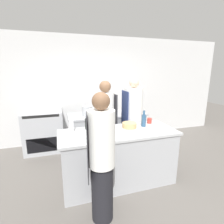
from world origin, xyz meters
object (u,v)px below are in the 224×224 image
object	(u,v)px
bottle_cooking_oil	(96,134)
oven_range	(44,131)
bottle_olive_oil	(72,125)
bowl_prep_small	(105,129)
bowl_ceramic_blue	(89,133)
cup	(149,121)
bowl_mixing_large	(129,125)
bottle_vinegar	(110,130)
bottle_sauce	(113,122)
chef_at_pass_far	(133,121)
bottle_water	(144,120)
stockpot	(87,111)
chef_at_prep_near	(102,160)
chef_at_stove	(106,123)
bottle_wine	(87,125)

from	to	relation	value
bottle_cooking_oil	oven_range	bearing A→B (deg)	113.75
oven_range	bottle_olive_oil	size ratio (longest dim) A/B	3.64
bowl_prep_small	bowl_ceramic_blue	distance (m)	0.34
bottle_cooking_oil	cup	size ratio (longest dim) A/B	2.21
bottle_olive_oil	bottle_cooking_oil	world-z (taller)	bottle_olive_oil
bowl_mixing_large	bowl_ceramic_blue	distance (m)	0.77
bowl_prep_small	bottle_olive_oil	bearing A→B (deg)	167.37
bottle_vinegar	cup	bearing A→B (deg)	26.65
bottle_vinegar	bottle_sauce	bearing A→B (deg)	65.45
bottle_vinegar	bowl_ceramic_blue	xyz separation A→B (m)	(-0.29, 0.17, -0.09)
bottle_cooking_oil	bowl_prep_small	size ratio (longest dim) A/B	1.34
oven_range	chef_at_pass_far	xyz separation A→B (m)	(1.83, -1.13, 0.40)
bottle_water	stockpot	xyz separation A→B (m)	(-0.84, 1.08, -0.01)
bottle_sauce	stockpot	size ratio (longest dim) A/B	1.40
bowl_mixing_large	stockpot	bearing A→B (deg)	117.89
bottle_cooking_oil	bottle_sauce	world-z (taller)	bottle_sauce
chef_at_prep_near	bottle_water	bearing A→B (deg)	-40.73
oven_range	bottle_vinegar	distance (m)	2.30
bowl_ceramic_blue	bottle_cooking_oil	bearing A→B (deg)	-70.55
bowl_prep_small	bottle_water	bearing A→B (deg)	0.64
bottle_sauce	bottle_water	distance (m)	0.57
bottle_cooking_oil	bowl_ceramic_blue	xyz separation A→B (m)	(-0.07, 0.20, -0.06)
bottle_vinegar	bottle_cooking_oil	bearing A→B (deg)	-172.54
chef_at_prep_near	bottle_water	world-z (taller)	chef_at_prep_near
bottle_olive_oil	bottle_vinegar	world-z (taller)	bottle_vinegar
bottle_water	stockpot	size ratio (longest dim) A/B	1.29
cup	bowl_prep_small	bearing A→B (deg)	-171.18
chef_at_stove	bowl_prep_small	world-z (taller)	chef_at_stove
oven_range	cup	bearing A→B (deg)	-36.16
oven_range	bowl_mixing_large	world-z (taller)	bowl_mixing_large
bottle_wine	bottle_sauce	size ratio (longest dim) A/B	0.99
oven_range	bottle_cooking_oil	world-z (taller)	bottle_cooking_oil
bowl_prep_small	chef_at_prep_near	bearing A→B (deg)	-108.16
chef_at_stove	chef_at_pass_far	size ratio (longest dim) A/B	0.97
bottle_vinegar	stockpot	world-z (taller)	bottle_vinegar
chef_at_stove	bottle_olive_oil	world-z (taller)	chef_at_stove
chef_at_prep_near	cup	world-z (taller)	chef_at_prep_near
bottle_olive_oil	bottle_cooking_oil	distance (m)	0.56
bottle_cooking_oil	bottle_water	distance (m)	1.02
bottle_sauce	bowl_mixing_large	size ratio (longest dim) A/B	1.25
chef_at_stove	cup	bearing A→B (deg)	47.97
bottle_cooking_oil	cup	xyz separation A→B (m)	(1.15, 0.50, -0.04)
chef_at_prep_near	chef_at_pass_far	bearing A→B (deg)	-27.79
oven_range	bottle_vinegar	bearing A→B (deg)	-60.77
chef_at_pass_far	bottle_wine	distance (m)	1.14
chef_at_pass_far	bottle_cooking_oil	world-z (taller)	chef_at_pass_far
chef_at_stove	bowl_mixing_large	world-z (taller)	chef_at_stove
chef_at_stove	stockpot	bearing A→B (deg)	-159.44
bottle_cooking_oil	bottle_wine	bearing A→B (deg)	99.61
chef_at_prep_near	bottle_olive_oil	bearing A→B (deg)	26.40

